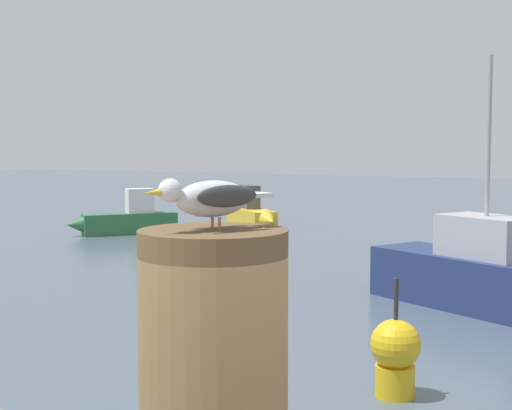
% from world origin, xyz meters
% --- Properties ---
extents(mooring_post, '(0.41, 0.41, 0.81)m').
position_xyz_m(mooring_post, '(0.31, -0.34, 2.16)').
color(mooring_post, brown).
rests_on(mooring_post, harbor_quay).
extents(seagull, '(0.22, 0.37, 0.14)m').
position_xyz_m(seagull, '(0.31, -0.34, 2.66)').
color(seagull, tan).
rests_on(seagull, mooring_post).
extents(boat_green, '(2.66, 3.02, 1.40)m').
position_xyz_m(boat_green, '(-13.23, 16.60, 0.45)').
color(boat_green, '#2D6B3D').
rests_on(boat_green, ground_plane).
extents(boat_yellow, '(3.19, 2.97, 1.41)m').
position_xyz_m(boat_yellow, '(-10.86, 20.60, 0.39)').
color(boat_yellow, yellow).
rests_on(boat_yellow, ground_plane).
extents(channel_buoy, '(0.56, 0.56, 1.33)m').
position_xyz_m(channel_buoy, '(-1.15, 5.90, 0.48)').
color(channel_buoy, yellow).
rests_on(channel_buoy, ground_plane).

